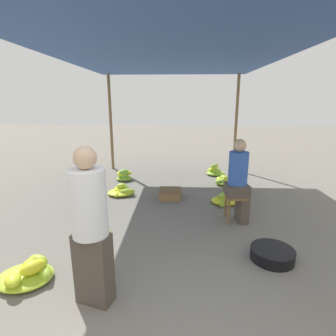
{
  "coord_description": "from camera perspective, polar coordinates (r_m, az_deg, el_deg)",
  "views": [
    {
      "loc": [
        0.15,
        -1.53,
        1.9
      ],
      "look_at": [
        0.0,
        2.34,
        0.91
      ],
      "focal_mm": 28.0,
      "sensor_mm": 36.0,
      "label": 1
    }
  ],
  "objects": [
    {
      "name": "canopy_post_back_left",
      "position": [
        7.59,
        -12.34,
        9.48
      ],
      "size": [
        0.08,
        0.08,
        2.61
      ],
      "primitive_type": "cylinder",
      "color": "olive",
      "rests_on": "ground"
    },
    {
      "name": "canopy_post_back_right",
      "position": [
        7.52,
        14.59,
        9.31
      ],
      "size": [
        0.08,
        0.08,
        2.61
      ],
      "primitive_type": "cylinder",
      "color": "olive",
      "rests_on": "ground"
    },
    {
      "name": "canopy_tarp",
      "position": [
        4.64,
        0.37,
        23.35
      ],
      "size": [
        3.87,
        5.89,
        0.04
      ],
      "primitive_type": "cube",
      "color": "#33569E",
      "rests_on": "canopy_post_front_left"
    },
    {
      "name": "vendor_foreground",
      "position": [
        2.54,
        -16.54,
        -12.05
      ],
      "size": [
        0.41,
        0.41,
        1.54
      ],
      "color": "#4C4238",
      "rests_on": "ground"
    },
    {
      "name": "stool",
      "position": [
        4.39,
        14.6,
        -6.79
      ],
      "size": [
        0.34,
        0.34,
        0.45
      ],
      "color": "brown",
      "rests_on": "ground"
    },
    {
      "name": "vendor_seated",
      "position": [
        4.28,
        15.16,
        -2.42
      ],
      "size": [
        0.38,
        0.38,
        1.35
      ],
      "color": "#4C4238",
      "rests_on": "ground"
    },
    {
      "name": "basin_black",
      "position": [
        3.64,
        21.75,
        -17.02
      ],
      "size": [
        0.53,
        0.53,
        0.14
      ],
      "color": "black",
      "rests_on": "ground"
    },
    {
      "name": "banana_pile_left_0",
      "position": [
        5.6,
        -10.1,
        -4.97
      ],
      "size": [
        0.59,
        0.53,
        0.23
      ],
      "color": "yellow",
      "rests_on": "ground"
    },
    {
      "name": "banana_pile_left_1",
      "position": [
        3.43,
        -28.05,
        -19.54
      ],
      "size": [
        0.64,
        0.58,
        0.24
      ],
      "color": "#ACC92D",
      "rests_on": "ground"
    },
    {
      "name": "banana_pile_left_2",
      "position": [
        6.57,
        -9.61,
        -1.56
      ],
      "size": [
        0.43,
        0.39,
        0.28
      ],
      "color": "yellow",
      "rests_on": "ground"
    },
    {
      "name": "banana_pile_left_3",
      "position": [
        4.09,
        -16.39,
        -12.95
      ],
      "size": [
        0.53,
        0.57,
        0.17
      ],
      "color": "yellow",
      "rests_on": "ground"
    },
    {
      "name": "banana_pile_right_0",
      "position": [
        6.29,
        12.15,
        -2.82
      ],
      "size": [
        0.49,
        0.58,
        0.23
      ],
      "color": "#A7C72E",
      "rests_on": "ground"
    },
    {
      "name": "banana_pile_right_1",
      "position": [
        7.08,
        10.09,
        -0.64
      ],
      "size": [
        0.49,
        0.5,
        0.31
      ],
      "color": "#80B735",
      "rests_on": "ground"
    },
    {
      "name": "banana_pile_right_2",
      "position": [
        5.77,
        15.41,
        -4.68
      ],
      "size": [
        0.43,
        0.56,
        0.29
      ],
      "color": "yellow",
      "rests_on": "ground"
    },
    {
      "name": "banana_pile_right_3",
      "position": [
        5.16,
        12.34,
        -6.79
      ],
      "size": [
        0.5,
        0.5,
        0.22
      ],
      "color": "#9DC330",
      "rests_on": "ground"
    },
    {
      "name": "crate_near",
      "position": [
        5.32,
        0.43,
        -5.62
      ],
      "size": [
        0.44,
        0.44,
        0.17
      ],
      "color": "olive",
      "rests_on": "ground"
    }
  ]
}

